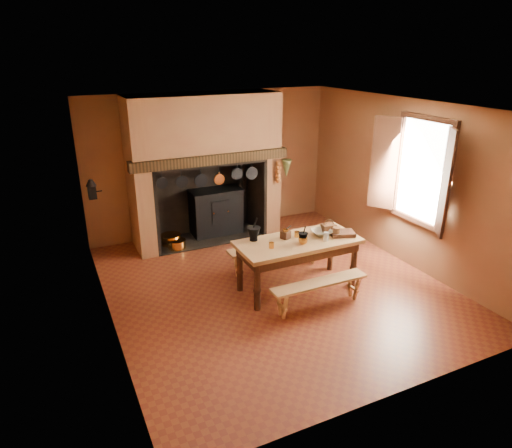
{
  "coord_description": "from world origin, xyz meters",
  "views": [
    {
      "loc": [
        -3.02,
        -5.71,
        3.55
      ],
      "look_at": [
        -0.17,
        0.3,
        0.98
      ],
      "focal_mm": 32.0,
      "sensor_mm": 36.0,
      "label": 1
    }
  ],
  "objects_px": {
    "wicker_basket": "(329,228)",
    "work_table": "(298,248)",
    "iron_range": "(216,211)",
    "bench_front": "(319,288)",
    "coffee_grinder": "(286,234)",
    "mixing_bowl": "(321,232)"
  },
  "relations": [
    {
      "from": "bench_front",
      "to": "iron_range",
      "type": "bearing_deg",
      "value": 95.69
    },
    {
      "from": "iron_range",
      "to": "work_table",
      "type": "bearing_deg",
      "value": -82.96
    },
    {
      "from": "work_table",
      "to": "bench_front",
      "type": "xyz_separation_m",
      "value": [
        -0.0,
        -0.64,
        -0.37
      ]
    },
    {
      "from": "bench_front",
      "to": "coffee_grinder",
      "type": "xyz_separation_m",
      "value": [
        -0.14,
        0.79,
        0.58
      ]
    },
    {
      "from": "work_table",
      "to": "mixing_bowl",
      "type": "xyz_separation_m",
      "value": [
        0.44,
        0.03,
        0.17
      ]
    },
    {
      "from": "iron_range",
      "to": "coffee_grinder",
      "type": "relative_size",
      "value": 8.3
    },
    {
      "from": "wicker_basket",
      "to": "work_table",
      "type": "bearing_deg",
      "value": -164.11
    },
    {
      "from": "wicker_basket",
      "to": "mixing_bowl",
      "type": "bearing_deg",
      "value": -152.58
    },
    {
      "from": "iron_range",
      "to": "mixing_bowl",
      "type": "distance_m",
      "value": 2.77
    },
    {
      "from": "mixing_bowl",
      "to": "wicker_basket",
      "type": "relative_size",
      "value": 1.37
    },
    {
      "from": "mixing_bowl",
      "to": "coffee_grinder",
      "type": "bearing_deg",
      "value": 168.76
    },
    {
      "from": "work_table",
      "to": "coffee_grinder",
      "type": "height_order",
      "value": "coffee_grinder"
    },
    {
      "from": "work_table",
      "to": "iron_range",
      "type": "bearing_deg",
      "value": 97.04
    },
    {
      "from": "coffee_grinder",
      "to": "mixing_bowl",
      "type": "xyz_separation_m",
      "value": [
        0.58,
        -0.11,
        -0.03
      ]
    },
    {
      "from": "mixing_bowl",
      "to": "bench_front",
      "type": "bearing_deg",
      "value": -123.14
    },
    {
      "from": "iron_range",
      "to": "bench_front",
      "type": "bearing_deg",
      "value": -84.31
    },
    {
      "from": "coffee_grinder",
      "to": "wicker_basket",
      "type": "relative_size",
      "value": 0.82
    },
    {
      "from": "iron_range",
      "to": "wicker_basket",
      "type": "distance_m",
      "value": 2.77
    },
    {
      "from": "work_table",
      "to": "mixing_bowl",
      "type": "distance_m",
      "value": 0.47
    },
    {
      "from": "iron_range",
      "to": "wicker_basket",
      "type": "bearing_deg",
      "value": -69.82
    },
    {
      "from": "work_table",
      "to": "wicker_basket",
      "type": "distance_m",
      "value": 0.65
    },
    {
      "from": "work_table",
      "to": "coffee_grinder",
      "type": "distance_m",
      "value": 0.29
    }
  ]
}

